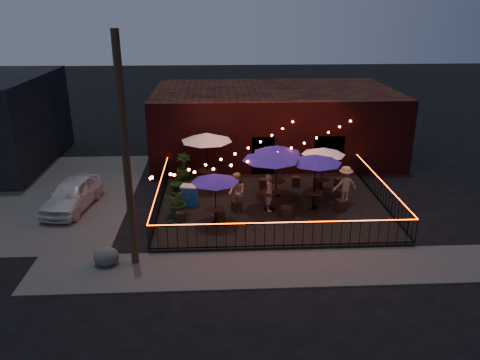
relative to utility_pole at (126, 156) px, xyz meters
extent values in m
plane|color=black|center=(5.40, 2.60, -4.00)|extent=(110.00, 110.00, 0.00)
cube|color=black|center=(5.40, 4.60, -3.92)|extent=(10.00, 8.00, 0.15)
cube|color=#44423F|center=(5.40, -0.65, -3.98)|extent=(18.00, 2.50, 0.05)
cube|color=#44423F|center=(-6.60, 6.60, -3.99)|extent=(11.00, 12.00, 0.02)
cube|color=black|center=(6.40, 12.60, -2.00)|extent=(14.00, 8.00, 4.00)
cube|color=black|center=(5.40, 8.72, -2.90)|extent=(1.20, 0.24, 2.20)
cube|color=black|center=(8.90, 8.72, -2.40)|extent=(1.60, 0.24, 1.20)
cylinder|color=#332314|center=(0.00, 0.00, 0.00)|extent=(0.26, 0.26, 8.00)
cube|color=black|center=(5.40, 0.60, -3.77)|extent=(10.00, 0.04, 0.04)
cube|color=black|center=(5.40, 0.60, -2.85)|extent=(10.00, 0.04, 0.04)
cube|color=#E43A06|center=(5.40, 0.60, -2.82)|extent=(10.00, 0.03, 0.02)
cube|color=black|center=(0.40, 4.60, -3.77)|extent=(0.04, 8.00, 0.04)
cube|color=black|center=(0.40, 4.60, -2.85)|extent=(0.04, 8.00, 0.04)
cube|color=#E43A06|center=(0.40, 4.60, -2.82)|extent=(0.03, 8.00, 0.02)
cube|color=black|center=(10.40, 4.60, -3.77)|extent=(0.04, 8.00, 0.04)
cube|color=black|center=(10.40, 4.60, -2.85)|extent=(0.04, 8.00, 0.04)
cube|color=#E43A06|center=(10.40, 4.60, -2.82)|extent=(0.03, 8.00, 0.02)
cylinder|color=black|center=(2.88, 2.78, -3.84)|extent=(0.39, 0.39, 0.03)
cylinder|color=black|center=(2.88, 2.78, -3.52)|extent=(0.05, 0.05, 0.64)
cylinder|color=black|center=(2.88, 2.78, -3.19)|extent=(0.71, 0.71, 0.04)
cylinder|color=black|center=(2.88, 2.78, -2.79)|extent=(0.04, 0.04, 2.13)
cone|color=navy|center=(2.88, 2.78, -1.85)|extent=(2.02, 2.02, 0.31)
cylinder|color=black|center=(2.49, 7.00, -3.83)|extent=(0.50, 0.50, 0.03)
cylinder|color=black|center=(2.49, 7.00, -3.43)|extent=(0.07, 0.07, 0.82)
cylinder|color=black|center=(2.49, 7.00, -3.01)|extent=(0.91, 0.91, 0.05)
cylinder|color=black|center=(2.49, 7.00, -2.49)|extent=(0.05, 0.05, 2.72)
cone|color=silver|center=(2.49, 7.00, -1.30)|extent=(2.98, 2.98, 0.40)
cylinder|color=black|center=(5.25, 4.06, -3.83)|extent=(0.49, 0.49, 0.03)
cylinder|color=black|center=(5.25, 4.06, -3.44)|extent=(0.07, 0.07, 0.80)
cylinder|color=black|center=(5.25, 4.06, -3.03)|extent=(0.89, 0.89, 0.04)
cylinder|color=black|center=(5.25, 4.06, -2.51)|extent=(0.05, 0.05, 2.67)
cone|color=navy|center=(5.25, 4.06, -1.34)|extent=(2.61, 2.61, 0.39)
cylinder|color=black|center=(5.73, 5.67, -3.83)|extent=(0.45, 0.45, 0.03)
cylinder|color=black|center=(5.73, 5.67, -3.47)|extent=(0.06, 0.06, 0.73)
cylinder|color=black|center=(5.73, 5.67, -3.10)|extent=(0.81, 0.81, 0.04)
cylinder|color=black|center=(5.73, 5.67, -2.63)|extent=(0.04, 0.04, 2.44)
cone|color=navy|center=(5.73, 5.67, -1.57)|extent=(2.77, 2.77, 0.36)
cylinder|color=black|center=(7.22, 4.11, -3.83)|extent=(0.45, 0.45, 0.03)
cylinder|color=black|center=(7.22, 4.11, -3.47)|extent=(0.06, 0.06, 0.74)
cylinder|color=black|center=(7.22, 4.11, -3.09)|extent=(0.82, 0.82, 0.04)
cylinder|color=black|center=(7.22, 4.11, -2.62)|extent=(0.05, 0.05, 2.46)
cone|color=navy|center=(7.22, 4.11, -1.54)|extent=(2.43, 2.43, 0.36)
cylinder|color=black|center=(7.94, 5.86, -3.84)|extent=(0.41, 0.41, 0.03)
cylinder|color=black|center=(7.94, 5.86, -3.50)|extent=(0.06, 0.06, 0.67)
cylinder|color=black|center=(7.94, 5.86, -3.16)|extent=(0.75, 0.75, 0.04)
cylinder|color=black|center=(7.94, 5.86, -2.73)|extent=(0.04, 0.04, 2.24)
cone|color=silver|center=(7.94, 5.86, -1.75)|extent=(2.26, 2.26, 0.33)
cube|color=black|center=(1.41, 3.07, -3.64)|extent=(0.37, 0.37, 0.41)
cube|color=black|center=(3.05, 3.09, -3.65)|extent=(0.45, 0.45, 0.40)
cube|color=black|center=(1.39, 6.28, -3.64)|extent=(0.46, 0.46, 0.41)
cube|color=black|center=(2.87, 6.11, -3.64)|extent=(0.38, 0.38, 0.41)
cube|color=black|center=(3.80, 3.97, -3.62)|extent=(0.48, 0.48, 0.46)
cube|color=black|center=(5.88, 3.23, -3.61)|extent=(0.47, 0.47, 0.48)
cube|color=black|center=(5.24, 6.56, -3.60)|extent=(0.45, 0.45, 0.50)
cube|color=black|center=(6.90, 6.85, -3.61)|extent=(0.46, 0.46, 0.48)
cube|color=black|center=(6.86, 4.13, -3.60)|extent=(0.55, 0.55, 0.51)
cube|color=black|center=(8.37, 3.78, -3.60)|extent=(0.55, 0.55, 0.50)
cube|color=black|center=(7.94, 6.67, -3.60)|extent=(0.46, 0.46, 0.49)
cube|color=black|center=(9.00, 6.71, -3.65)|extent=(0.42, 0.42, 0.40)
imported|color=tan|center=(5.23, 3.98, -3.00)|extent=(0.42, 0.63, 1.71)
imported|color=#D5A088|center=(3.80, 3.99, -2.97)|extent=(0.88, 1.01, 1.75)
imported|color=tan|center=(8.72, 4.60, -2.97)|extent=(1.24, 0.86, 1.76)
imported|color=#14360A|center=(1.31, 3.61, -3.23)|extent=(1.39, 1.30, 1.25)
imported|color=#0E3910|center=(1.11, 6.00, -3.21)|extent=(0.76, 0.63, 1.28)
imported|color=#1A3E0E|center=(1.25, 8.16, -3.17)|extent=(0.90, 0.90, 1.36)
cube|color=#144AA0|center=(1.71, 4.68, -3.39)|extent=(0.77, 0.62, 0.91)
cube|color=silver|center=(1.71, 4.68, -2.92)|extent=(0.83, 0.67, 0.06)
ellipsoid|color=#494944|center=(-0.98, -0.11, -3.65)|extent=(0.99, 0.88, 0.70)
imported|color=white|center=(-3.55, 4.98, -3.32)|extent=(2.19, 4.17, 1.35)
imported|color=#9F9FA7|center=(-8.01, 10.22, -3.14)|extent=(2.10, 5.31, 1.72)
camera|label=1|loc=(2.98, -14.75, 4.68)|focal=35.00mm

